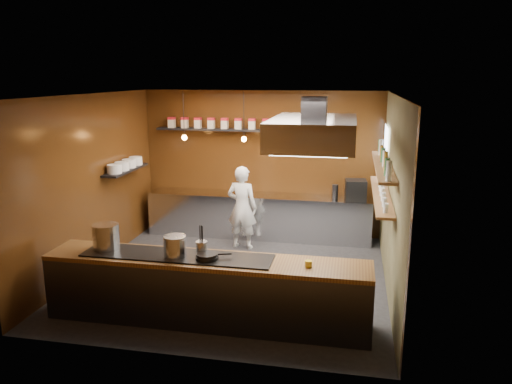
% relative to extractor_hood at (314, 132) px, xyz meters
% --- Properties ---
extents(floor, '(5.00, 5.00, 0.00)m').
position_rel_extractor_hood_xyz_m(floor, '(-1.30, 0.40, -2.51)').
color(floor, black).
rests_on(floor, ground).
extents(back_wall, '(5.00, 0.00, 5.00)m').
position_rel_extractor_hood_xyz_m(back_wall, '(-1.30, 2.90, -1.01)').
color(back_wall, '#351A09').
rests_on(back_wall, ground).
extents(left_wall, '(0.00, 5.00, 5.00)m').
position_rel_extractor_hood_xyz_m(left_wall, '(-3.80, 0.40, -1.01)').
color(left_wall, '#351A09').
rests_on(left_wall, ground).
extents(right_wall, '(0.00, 5.00, 5.00)m').
position_rel_extractor_hood_xyz_m(right_wall, '(1.20, 0.40, -1.01)').
color(right_wall, '#4D492B').
rests_on(right_wall, ground).
extents(ceiling, '(5.00, 5.00, 0.00)m').
position_rel_extractor_hood_xyz_m(ceiling, '(-1.30, 0.40, 0.49)').
color(ceiling, silver).
rests_on(ceiling, back_wall).
extents(window_pane, '(0.00, 1.00, 1.00)m').
position_rel_extractor_hood_xyz_m(window_pane, '(1.15, 2.10, -0.61)').
color(window_pane, white).
rests_on(window_pane, right_wall).
extents(prep_counter, '(4.60, 0.65, 0.90)m').
position_rel_extractor_hood_xyz_m(prep_counter, '(-1.30, 2.57, -2.06)').
color(prep_counter, silver).
rests_on(prep_counter, floor).
extents(pass_counter, '(4.40, 0.72, 0.94)m').
position_rel_extractor_hood_xyz_m(pass_counter, '(-1.30, -1.20, -2.04)').
color(pass_counter, '#38383D').
rests_on(pass_counter, floor).
extents(tin_shelf, '(2.60, 0.26, 0.04)m').
position_rel_extractor_hood_xyz_m(tin_shelf, '(-2.20, 2.76, -0.31)').
color(tin_shelf, black).
rests_on(tin_shelf, back_wall).
extents(plate_shelf, '(0.30, 1.40, 0.04)m').
position_rel_extractor_hood_xyz_m(plate_shelf, '(-3.64, 1.40, -0.96)').
color(plate_shelf, black).
rests_on(plate_shelf, left_wall).
extents(bottle_shelf_upper, '(0.26, 2.80, 0.04)m').
position_rel_extractor_hood_xyz_m(bottle_shelf_upper, '(1.04, 0.70, -0.59)').
color(bottle_shelf_upper, brown).
rests_on(bottle_shelf_upper, right_wall).
extents(bottle_shelf_lower, '(0.26, 2.80, 0.04)m').
position_rel_extractor_hood_xyz_m(bottle_shelf_lower, '(1.04, 0.70, -1.06)').
color(bottle_shelf_lower, brown).
rests_on(bottle_shelf_lower, right_wall).
extents(extractor_hood, '(1.20, 2.00, 0.72)m').
position_rel_extractor_hood_xyz_m(extractor_hood, '(0.00, 0.00, 0.00)').
color(extractor_hood, '#38383D').
rests_on(extractor_hood, ceiling).
extents(pendant_left, '(0.10, 0.10, 0.95)m').
position_rel_extractor_hood_xyz_m(pendant_left, '(-2.70, 2.10, -0.35)').
color(pendant_left, black).
rests_on(pendant_left, ceiling).
extents(pendant_right, '(0.10, 0.10, 0.95)m').
position_rel_extractor_hood_xyz_m(pendant_right, '(-1.50, 2.10, -0.35)').
color(pendant_right, black).
rests_on(pendant_right, ceiling).
extents(storage_tins, '(2.43, 0.13, 0.22)m').
position_rel_extractor_hood_xyz_m(storage_tins, '(-2.05, 2.76, -0.17)').
color(storage_tins, '#BDB59C').
rests_on(storage_tins, tin_shelf).
extents(plate_stacks, '(0.26, 1.16, 0.16)m').
position_rel_extractor_hood_xyz_m(plate_stacks, '(-3.64, 1.40, -0.86)').
color(plate_stacks, silver).
rests_on(plate_stacks, plate_shelf).
extents(bottles, '(0.06, 2.66, 0.24)m').
position_rel_extractor_hood_xyz_m(bottles, '(1.04, 0.70, -0.45)').
color(bottles, silver).
rests_on(bottles, bottle_shelf_upper).
extents(wine_glasses, '(0.07, 2.37, 0.13)m').
position_rel_extractor_hood_xyz_m(wine_glasses, '(1.04, 0.70, -0.97)').
color(wine_glasses, silver).
rests_on(wine_glasses, bottle_shelf_lower).
extents(stockpot_large, '(0.46, 0.46, 0.35)m').
position_rel_extractor_hood_xyz_m(stockpot_large, '(-2.75, -1.16, -1.39)').
color(stockpot_large, silver).
rests_on(stockpot_large, pass_counter).
extents(stockpot_small, '(0.36, 0.36, 0.28)m').
position_rel_extractor_hood_xyz_m(stockpot_small, '(-1.70, -1.26, -1.42)').
color(stockpot_small, '#B8BBBF').
rests_on(stockpot_small, pass_counter).
extents(utensil_crock, '(0.17, 0.17, 0.20)m').
position_rel_extractor_hood_xyz_m(utensil_crock, '(-1.36, -1.17, -1.46)').
color(utensil_crock, silver).
rests_on(utensil_crock, pass_counter).
extents(frying_pan, '(0.46, 0.31, 0.08)m').
position_rel_extractor_hood_xyz_m(frying_pan, '(-1.25, -1.28, -1.53)').
color(frying_pan, black).
rests_on(frying_pan, pass_counter).
extents(butter_jar, '(0.09, 0.09, 0.08)m').
position_rel_extractor_hood_xyz_m(butter_jar, '(0.08, -1.24, -1.54)').
color(butter_jar, yellow).
rests_on(butter_jar, pass_counter).
extents(espresso_machine, '(0.43, 0.42, 0.40)m').
position_rel_extractor_hood_xyz_m(espresso_machine, '(0.65, 2.52, -1.41)').
color(espresso_machine, black).
rests_on(espresso_machine, prep_counter).
extents(chef, '(0.64, 0.47, 1.62)m').
position_rel_extractor_hood_xyz_m(chef, '(-1.49, 1.84, -1.69)').
color(chef, white).
rests_on(chef, floor).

